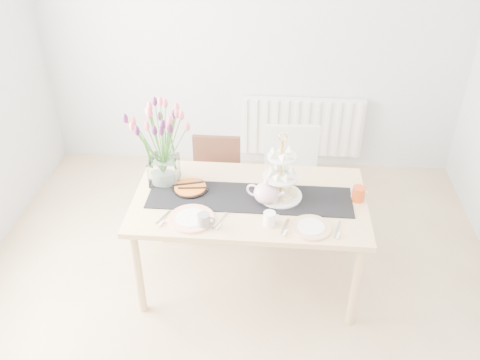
# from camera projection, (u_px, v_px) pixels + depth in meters

# --- Properties ---
(room_shell) EXTENTS (4.50, 4.50, 4.50)m
(room_shell) POSITION_uv_depth(u_px,v_px,m) (227.00, 172.00, 2.75)
(room_shell) COLOR tan
(room_shell) RESTS_ON ground
(radiator) EXTENTS (1.20, 0.08, 0.60)m
(radiator) POSITION_uv_depth(u_px,v_px,m) (301.00, 127.00, 5.01)
(radiator) COLOR white
(radiator) RESTS_ON room_shell
(dining_table) EXTENTS (1.60, 0.90, 0.75)m
(dining_table) POSITION_uv_depth(u_px,v_px,m) (249.00, 207.00, 3.53)
(dining_table) COLOR tan
(dining_table) RESTS_ON ground
(chair_brown) EXTENTS (0.40, 0.40, 0.80)m
(chair_brown) POSITION_uv_depth(u_px,v_px,m) (216.00, 178.00, 4.23)
(chair_brown) COLOR #3D1D16
(chair_brown) RESTS_ON ground
(chair_white) EXTENTS (0.45, 0.45, 0.89)m
(chair_white) POSITION_uv_depth(u_px,v_px,m) (291.00, 172.00, 4.19)
(chair_white) COLOR silver
(chair_white) RESTS_ON ground
(table_runner) EXTENTS (1.40, 0.35, 0.01)m
(table_runner) POSITION_uv_depth(u_px,v_px,m) (250.00, 198.00, 3.49)
(table_runner) COLOR black
(table_runner) RESTS_ON dining_table
(tulip_vase) EXTENTS (0.71, 0.71, 0.61)m
(tulip_vase) POSITION_uv_depth(u_px,v_px,m) (161.00, 133.00, 3.44)
(tulip_vase) COLOR silver
(tulip_vase) RESTS_ON dining_table
(cake_stand) EXTENTS (0.30, 0.30, 0.45)m
(cake_stand) POSITION_uv_depth(u_px,v_px,m) (281.00, 182.00, 3.43)
(cake_stand) COLOR gold
(cake_stand) RESTS_ON dining_table
(teapot) EXTENTS (0.31, 0.28, 0.17)m
(teapot) POSITION_uv_depth(u_px,v_px,m) (266.00, 193.00, 3.40)
(teapot) COLOR white
(teapot) RESTS_ON dining_table
(cream_jug) EXTENTS (0.10, 0.10, 0.08)m
(cream_jug) POSITION_uv_depth(u_px,v_px,m) (357.00, 193.00, 3.47)
(cream_jug) COLOR white
(cream_jug) RESTS_ON dining_table
(tart_tin) EXTENTS (0.25, 0.25, 0.03)m
(tart_tin) POSITION_uv_depth(u_px,v_px,m) (190.00, 188.00, 3.56)
(tart_tin) COLOR black
(tart_tin) RESTS_ON dining_table
(mug_grey) EXTENTS (0.09, 0.09, 0.10)m
(mug_grey) POSITION_uv_depth(u_px,v_px,m) (204.00, 221.00, 3.21)
(mug_grey) COLOR slate
(mug_grey) RESTS_ON dining_table
(mug_white) EXTENTS (0.10, 0.10, 0.09)m
(mug_white) POSITION_uv_depth(u_px,v_px,m) (269.00, 219.00, 3.22)
(mug_white) COLOR white
(mug_white) RESTS_ON dining_table
(mug_orange) EXTENTS (0.12, 0.12, 0.10)m
(mug_orange) POSITION_uv_depth(u_px,v_px,m) (358.00, 194.00, 3.44)
(mug_orange) COLOR #D14917
(mug_orange) RESTS_ON dining_table
(plate_left) EXTENTS (0.39, 0.39, 0.02)m
(plate_left) POSITION_uv_depth(u_px,v_px,m) (191.00, 219.00, 3.29)
(plate_left) COLOR white
(plate_left) RESTS_ON dining_table
(plate_right) EXTENTS (0.32, 0.32, 0.01)m
(plate_right) POSITION_uv_depth(u_px,v_px,m) (311.00, 228.00, 3.21)
(plate_right) COLOR silver
(plate_right) RESTS_ON dining_table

